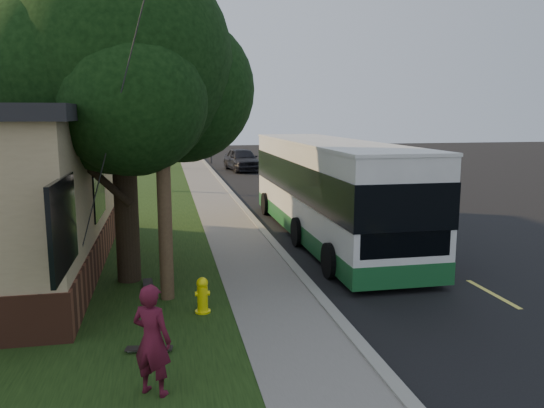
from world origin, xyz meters
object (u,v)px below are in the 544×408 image
Objects in this scene: fire_hydrant at (202,295)px; bare_tree_far at (168,142)px; bare_tree_near at (160,151)px; traffic_signal at (210,125)px; skateboard_main at (148,285)px; skateboard_spare at (149,349)px; utility_pole at (160,86)px; skateboarder at (152,340)px; distant_car at (242,159)px; transit_bus at (327,187)px; leafy_tree at (122,66)px.

bare_tree_far is (-0.40, 30.00, 1.57)m from fire_hydrant.
bare_tree_near is 16.52m from traffic_signal.
skateboard_main reaches higher than skateboard_spare.
utility_pole reaches higher than bare_tree_near.
bare_tree_near is 19.76m from skateboard_spare.
skateboarder reaches higher than skateboard_spare.
traffic_signal is at bearing -64.56° from skateboarder.
skateboarder reaches higher than distant_car.
bare_tree_near is (-0.90, 18.00, 1.72)m from fire_hydrant.
fire_hydrant is 0.17× the size of bare_tree_near.
skateboarder reaches higher than fire_hydrant.
traffic_signal reaches higher than skateboard_spare.
bare_tree_near is 0.36× the size of transit_bus.
distant_car is at bearing 59.50° from bare_tree_near.
bare_tree_far is 24.30m from transit_bus.
distant_car is at bearing -23.49° from bare_tree_far.
utility_pole is (-0.71, 0.99, 4.20)m from fire_hydrant.
leafy_tree reaches higher than bare_tree_near.
leafy_tree is 15.66m from bare_tree_near.
transit_bus is 7.35m from skateboard_main.
traffic_signal is (3.50, 4.00, 1.16)m from bare_tree_far.
leafy_tree is at bearing -51.89° from skateboarder.
fire_hydrant is at bearing -89.24° from bare_tree_far.
bare_tree_far is at bearing 88.50° from skateboard_main.
distant_car reaches higher than skateboard_spare.
fire_hydrant is 7.81m from transit_bus.
skateboarder is (-5.48, -9.28, -0.82)m from transit_bus.
bare_tree_far is at bearing 88.87° from skateboard_spare.
traffic_signal is (4.67, 31.35, -2.00)m from leafy_tree.
skateboard_spare is 0.17× the size of distant_car.
skateboarder is (-0.22, -4.06, -3.74)m from utility_pole.
utility_pole is 2.25× the size of bare_tree_far.
utility_pole is at bearing -96.58° from traffic_signal.
bare_tree_near reaches higher than skateboard_main.
fire_hydrant is at bearing 58.24° from skateboard_spare.
fire_hydrant reaches higher than skateboard_spare.
skateboard_spare is (0.11, -3.50, -0.01)m from skateboard_main.
utility_pole is 11.16× the size of skateboard_spare.
utility_pole is 10.01× the size of skateboard_main.
leafy_tree is 9.59× the size of skateboard_spare.
skateboard_spare is (-0.11, 1.41, -0.77)m from skateboarder.
distant_car reaches higher than skateboard_main.
bare_tree_near is at bearing 92.86° from fire_hydrant.
utility_pole is at bearing -90.60° from bare_tree_far.
distant_car is at bearing -68.94° from skateboarder.
distant_car reaches higher than fire_hydrant.
distant_car is at bearing 89.29° from transit_bus.
leafy_tree is at bearing -98.47° from traffic_signal.
bare_tree_far is at bearing 89.40° from utility_pole.
bare_tree_far is 28.23m from skateboard_main.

